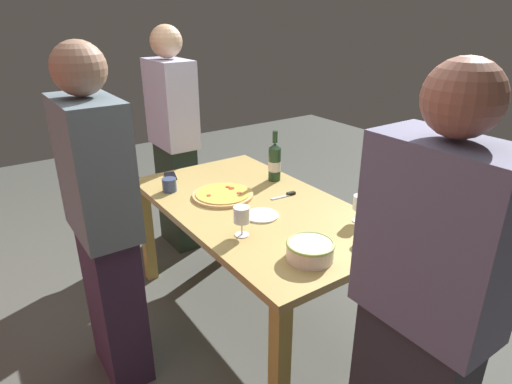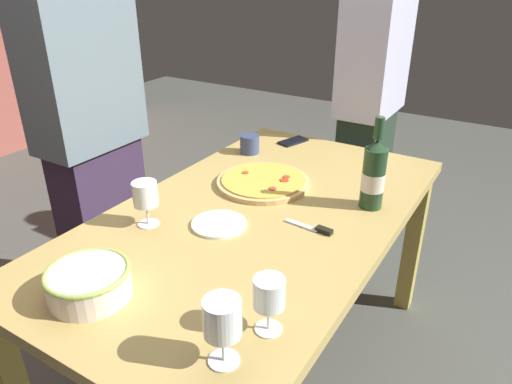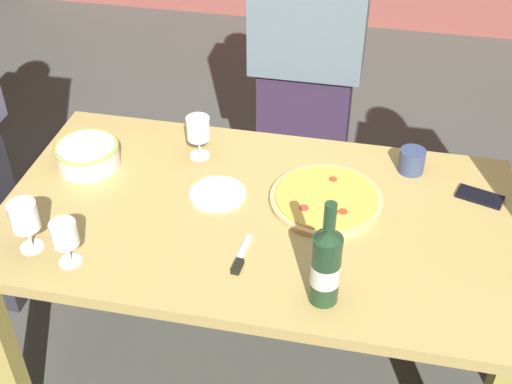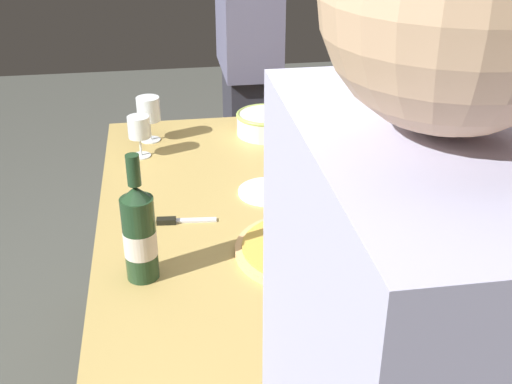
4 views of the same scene
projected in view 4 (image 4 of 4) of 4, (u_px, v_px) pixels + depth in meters
dining_table at (256, 244)px, 1.90m from camera, size 1.60×0.90×0.75m
pizza at (304, 249)px, 1.68m from camera, size 0.36×0.36×0.03m
serving_bowl at (266, 122)px, 2.39m from camera, size 0.22×0.22×0.08m
wine_bottle at (139, 232)px, 1.54m from camera, size 0.08×0.08×0.33m
wine_glass_near_pizza at (139, 128)px, 2.18m from camera, size 0.08×0.08×0.14m
wine_glass_by_bottle at (149, 111)px, 2.30m from camera, size 0.08×0.08×0.16m
wine_glass_far_left at (324, 143)px, 2.07m from camera, size 0.08×0.08×0.15m
cup_amber at (426, 290)px, 1.47m from camera, size 0.09×0.09×0.08m
side_plate at (268, 192)px, 1.98m from camera, size 0.18×0.18×0.01m
cell_phone at (416, 376)px, 1.28m from camera, size 0.16×0.11×0.01m
pizza_knife at (178, 221)px, 1.82m from camera, size 0.04×0.17×0.02m
person_guest_right at (248, 64)px, 2.88m from camera, size 0.45×0.24×1.67m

